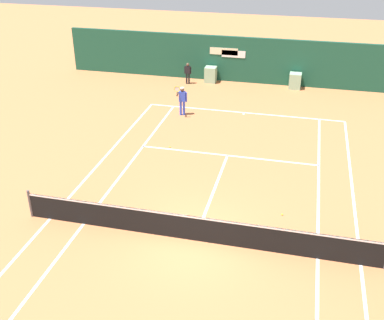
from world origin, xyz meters
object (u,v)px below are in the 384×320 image
Objects in this scene: player_on_baseline at (182,99)px; tennis_ball_near_service_line at (170,147)px; ball_kid_centre_post at (188,72)px; tennis_ball_by_sideline at (282,214)px.

player_on_baseline is 26.32× the size of tennis_ball_near_service_line.
tennis_ball_by_sideline is (6.93, -13.58, -0.74)m from ball_kid_centre_post.
tennis_ball_by_sideline is at bearing -38.72° from tennis_ball_near_service_line.
tennis_ball_by_sideline is at bearing 115.75° from player_on_baseline.
ball_kid_centre_post reaches higher than tennis_ball_near_service_line.
ball_kid_centre_post is 15.26m from tennis_ball_by_sideline.
ball_kid_centre_post is at bearing 98.96° from tennis_ball_near_service_line.
ball_kid_centre_post is 19.87× the size of tennis_ball_by_sideline.
player_on_baseline is at bearing 98.44° from ball_kid_centre_post.
player_on_baseline is 1.32× the size of ball_kid_centre_post.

